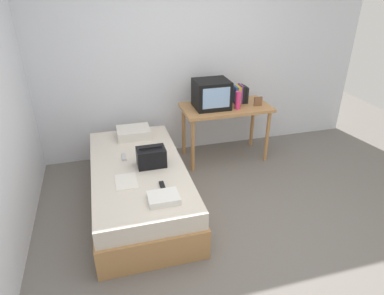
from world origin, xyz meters
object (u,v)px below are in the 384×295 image
at_px(magazine, 126,181).
at_px(remote_silver, 124,157).
at_px(water_bottle, 238,100).
at_px(folded_towel, 163,198).
at_px(handbag, 151,157).
at_px(picture_frame, 258,101).
at_px(tv, 211,94).
at_px(book_row, 240,94).
at_px(bed, 139,185).
at_px(pillow, 134,132).
at_px(remote_dark, 162,186).
at_px(desk, 226,113).

xyz_separation_m(magazine, remote_silver, (0.02, 0.49, 0.01)).
height_order(water_bottle, magazine, water_bottle).
bearing_deg(folded_towel, handbag, 89.98).
relative_size(picture_frame, magazine, 0.42).
bearing_deg(remote_silver, water_bottle, 16.49).
relative_size(picture_frame, handbag, 0.40).
relative_size(magazine, remote_silver, 2.01).
bearing_deg(handbag, tv, 41.57).
bearing_deg(magazine, tv, 41.23).
bearing_deg(remote_silver, folded_towel, -73.14).
distance_m(water_bottle, book_row, 0.25).
xyz_separation_m(bed, folded_towel, (0.15, -0.68, 0.28)).
height_order(bed, water_bottle, water_bottle).
relative_size(tv, water_bottle, 1.93).
bearing_deg(pillow, water_bottle, -3.02).
xyz_separation_m(book_row, folded_towel, (-1.37, -1.55, -0.35)).
bearing_deg(handbag, pillow, 97.38).
distance_m(remote_dark, remote_silver, 0.74).
distance_m(remote_silver, folded_towel, 0.93).
height_order(desk, tv, tv).
bearing_deg(bed, tv, 36.39).
relative_size(picture_frame, remote_silver, 0.84).
height_order(bed, book_row, book_row).
height_order(tv, remote_silver, tv).
height_order(desk, handbag, desk).
xyz_separation_m(tv, remote_silver, (-1.20, -0.59, -0.43)).
distance_m(bed, water_bottle, 1.66).
height_order(bed, remote_silver, remote_silver).
height_order(bed, handbag, handbag).
relative_size(pillow, magazine, 1.39).
bearing_deg(water_bottle, picture_frame, 5.82).
bearing_deg(desk, picture_frame, -13.12).
xyz_separation_m(handbag, magazine, (-0.30, -0.25, -0.10)).
xyz_separation_m(remote_dark, remote_silver, (-0.30, 0.68, 0.00)).
distance_m(book_row, remote_dark, 1.93).
height_order(bed, picture_frame, picture_frame).
xyz_separation_m(bed, tv, (1.08, 0.80, 0.69)).
bearing_deg(tv, folded_towel, -122.28).
bearing_deg(tv, magazine, -138.77).
bearing_deg(handbag, book_row, 33.51).
distance_m(picture_frame, pillow, 1.67).
height_order(picture_frame, handbag, picture_frame).
bearing_deg(water_bottle, remote_silver, -163.51).
distance_m(handbag, remote_dark, 0.45).
height_order(magazine, folded_towel, folded_towel).
bearing_deg(water_bottle, handbag, -150.98).
bearing_deg(remote_silver, bed, -59.40).
distance_m(water_bottle, remote_dark, 1.70).
distance_m(book_row, folded_towel, 2.10).
bearing_deg(book_row, water_bottle, -119.43).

